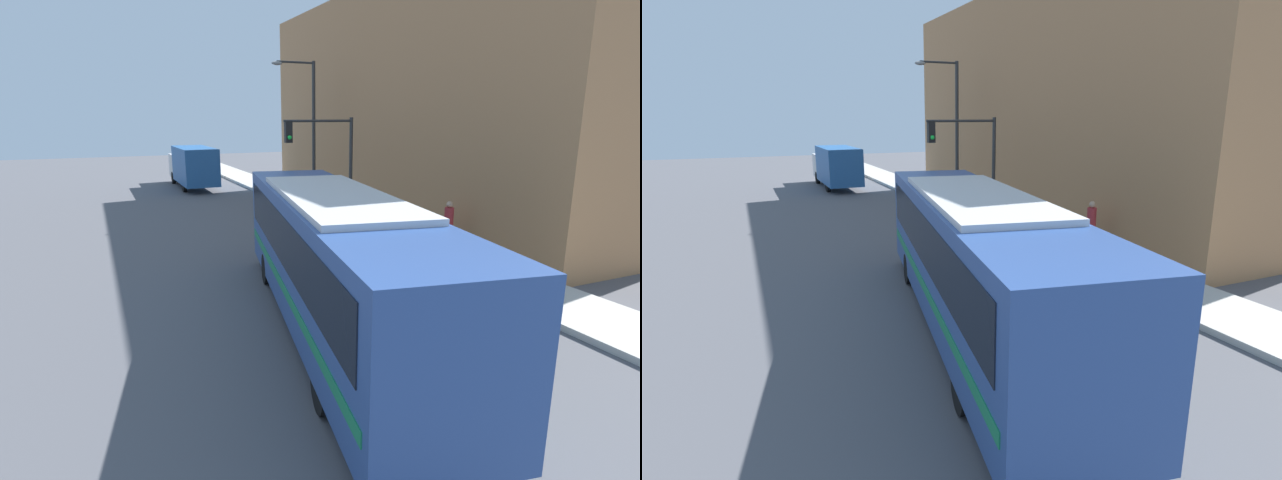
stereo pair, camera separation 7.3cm
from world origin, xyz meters
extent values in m
plane|color=#515156|center=(0.00, 0.00, 0.00)|extent=(120.00, 120.00, 0.00)
cube|color=#B7B2A8|center=(5.76, 20.00, 0.09)|extent=(2.52, 70.00, 0.17)
cube|color=#B27A4C|center=(10.02, 13.09, 5.53)|extent=(6.00, 24.19, 11.06)
cube|color=#2D4C8C|center=(-0.45, 1.25, 1.80)|extent=(4.67, 12.44, 2.82)
cube|color=black|center=(-0.45, 1.25, 2.31)|extent=(4.53, 11.48, 1.16)
cube|color=#197F4C|center=(-0.45, 1.25, 1.18)|extent=(4.62, 11.96, 0.24)
cube|color=silver|center=(-0.45, 1.25, 3.27)|extent=(3.46, 7.01, 0.16)
cylinder|color=black|center=(1.32, 4.76, 0.46)|extent=(0.45, 0.96, 0.93)
cylinder|color=black|center=(-0.81, 5.16, 0.46)|extent=(0.45, 0.96, 0.93)
cylinder|color=black|center=(-0.01, -2.25, 0.46)|extent=(0.45, 0.96, 0.93)
cylinder|color=black|center=(-2.14, -1.84, 0.46)|extent=(0.45, 0.96, 0.93)
cube|color=#265999|center=(1.10, 26.79, 1.68)|extent=(2.25, 5.88, 2.47)
cube|color=silver|center=(1.10, 30.88, 1.32)|extent=(2.14, 2.29, 1.74)
cylinder|color=black|center=(0.12, 30.47, 0.45)|extent=(0.25, 0.90, 0.90)
cylinder|color=black|center=(0.12, 25.69, 0.45)|extent=(0.25, 0.90, 0.90)
cylinder|color=red|center=(5.10, 3.81, 0.47)|extent=(0.26, 0.26, 0.59)
sphere|color=red|center=(5.10, 3.81, 0.84)|extent=(0.25, 0.25, 0.25)
cylinder|color=red|center=(5.10, 3.67, 0.50)|extent=(0.12, 0.16, 0.12)
cylinder|color=#2D2D2D|center=(5.25, 11.26, 2.58)|extent=(0.16, 0.16, 4.81)
cylinder|color=#2D2D2D|center=(3.65, 11.26, 4.84)|extent=(3.20, 0.11, 0.11)
cube|color=black|center=(2.25, 11.26, 4.39)|extent=(0.30, 0.24, 0.90)
sphere|color=#19D83F|center=(2.25, 11.12, 4.16)|extent=(0.18, 0.18, 0.18)
cylinder|color=#2D2D2D|center=(5.35, 15.66, 3.97)|extent=(0.18, 0.18, 7.59)
cylinder|color=#2D2D2D|center=(4.36, 15.66, 7.66)|extent=(1.98, 0.11, 0.11)
ellipsoid|color=gray|center=(3.37, 15.66, 7.58)|extent=(0.56, 0.28, 0.20)
cylinder|color=#23283D|center=(6.36, 5.55, 0.61)|extent=(0.28, 0.28, 0.88)
cylinder|color=#B22D33|center=(6.36, 5.55, 1.42)|extent=(0.34, 0.34, 0.73)
sphere|color=tan|center=(6.36, 5.55, 1.90)|extent=(0.24, 0.24, 0.24)
camera|label=1|loc=(-5.40, -8.91, 5.05)|focal=28.00mm
camera|label=2|loc=(-5.33, -8.94, 5.05)|focal=28.00mm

